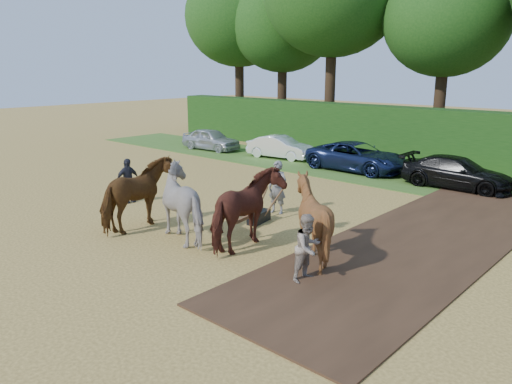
% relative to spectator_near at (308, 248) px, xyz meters
% --- Properties ---
extents(ground, '(120.00, 120.00, 0.00)m').
position_rel_spectator_near_xyz_m(ground, '(-0.58, -1.57, -0.86)').
color(ground, gold).
rests_on(ground, ground).
extents(earth_strip, '(4.50, 17.00, 0.05)m').
position_rel_spectator_near_xyz_m(earth_strip, '(0.92, 5.43, -0.83)').
color(earth_strip, '#472D1C').
rests_on(earth_strip, ground).
extents(grass_verge, '(50.00, 5.00, 0.03)m').
position_rel_spectator_near_xyz_m(grass_verge, '(-0.58, 12.43, -0.84)').
color(grass_verge, '#38601E').
rests_on(grass_verge, ground).
extents(hedgerow, '(46.00, 1.60, 3.00)m').
position_rel_spectator_near_xyz_m(hedgerow, '(-0.58, 16.93, 0.64)').
color(hedgerow, '#14380F').
rests_on(hedgerow, ground).
extents(spectator_near, '(0.72, 0.89, 1.72)m').
position_rel_spectator_near_xyz_m(spectator_near, '(0.00, 0.00, 0.00)').
color(spectator_near, '#BCAD94').
rests_on(spectator_near, ground).
extents(spectator_far, '(0.49, 1.05, 1.75)m').
position_rel_spectator_near_xyz_m(spectator_far, '(-9.62, 1.25, 0.02)').
color(spectator_far, '#252631').
rests_on(spectator_far, ground).
extents(plough_team, '(7.71, 6.19, 2.31)m').
position_rel_spectator_near_xyz_m(plough_team, '(-3.62, 0.49, 0.29)').
color(plough_team, brown).
rests_on(plough_team, ground).
extents(parked_cars, '(35.72, 2.92, 1.46)m').
position_rel_spectator_near_xyz_m(parked_cars, '(-0.83, 12.46, -0.18)').
color(parked_cars, '#B7BABE').
rests_on(parked_cars, ground).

